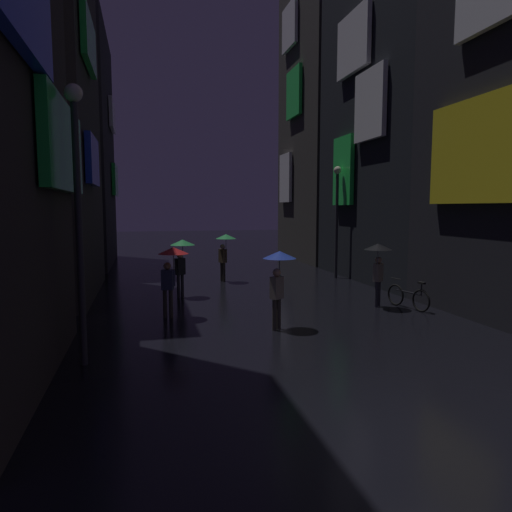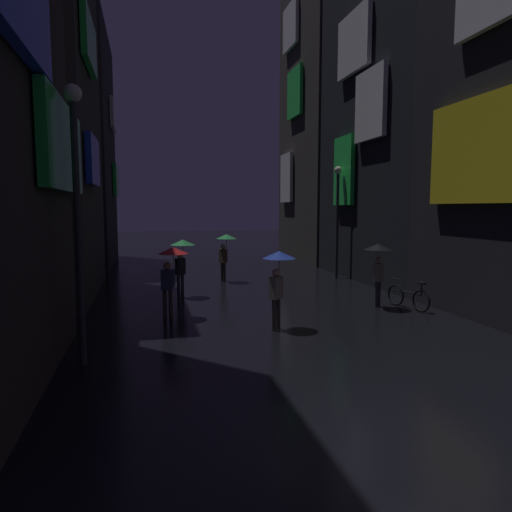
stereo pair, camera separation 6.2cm
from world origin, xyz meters
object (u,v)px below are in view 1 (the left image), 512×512
object	(u,v)px
pedestrian_midstreet_centre_blue	(279,268)
pedestrian_near_crossing_green	(182,252)
streetlamp_right_far	(337,208)
pedestrian_midstreet_left_red	(171,262)
streetlamp_left_near	(78,194)
pedestrian_foreground_right_black	(378,257)
bicycle_parked_at_storefront	(408,297)
pedestrian_foreground_left_green	(225,244)

from	to	relation	value
pedestrian_midstreet_centre_blue	pedestrian_near_crossing_green	bearing A→B (deg)	113.02
pedestrian_midstreet_centre_blue	streetlamp_right_far	xyz separation A→B (m)	(5.22, 8.03, 1.59)
pedestrian_midstreet_left_red	streetlamp_left_near	bearing A→B (deg)	-118.72
pedestrian_midstreet_left_red	pedestrian_midstreet_centre_blue	xyz separation A→B (m)	(2.73, -1.98, 0.00)
pedestrian_midstreet_centre_blue	pedestrian_midstreet_left_red	bearing A→B (deg)	144.02
pedestrian_midstreet_centre_blue	pedestrian_foreground_right_black	bearing A→B (deg)	24.41
pedestrian_foreground_right_black	streetlamp_right_far	world-z (taller)	streetlamp_right_far
pedestrian_foreground_right_black	streetlamp_left_near	world-z (taller)	streetlamp_left_near
bicycle_parked_at_storefront	streetlamp_left_near	size ratio (longest dim) A/B	0.31
pedestrian_foreground_right_black	bicycle_parked_at_storefront	size ratio (longest dim) A/B	1.19
pedestrian_foreground_right_black	pedestrian_foreground_left_green	xyz separation A→B (m)	(-3.95, 6.40, 0.00)
pedestrian_foreground_right_black	streetlamp_left_near	bearing A→B (deg)	-157.78
pedestrian_foreground_right_black	pedestrian_midstreet_left_red	bearing A→B (deg)	178.32
pedestrian_near_crossing_green	streetlamp_right_far	xyz separation A→B (m)	(7.38, 2.93, 1.59)
pedestrian_foreground_right_black	pedestrian_foreground_left_green	world-z (taller)	same
pedestrian_foreground_left_green	pedestrian_near_crossing_green	xyz separation A→B (m)	(-2.14, -3.09, 0.00)
pedestrian_midstreet_left_red	streetlamp_right_far	world-z (taller)	streetlamp_right_far
pedestrian_foreground_left_green	pedestrian_midstreet_left_red	bearing A→B (deg)	-113.53
pedestrian_midstreet_centre_blue	bicycle_parked_at_storefront	xyz separation A→B (m)	(4.82, 1.35, -1.28)
bicycle_parked_at_storefront	streetlamp_right_far	distance (m)	7.28
bicycle_parked_at_storefront	pedestrian_midstreet_centre_blue	bearing A→B (deg)	-164.33
bicycle_parked_at_storefront	streetlamp_left_near	distance (m)	10.59
pedestrian_foreground_left_green	pedestrian_near_crossing_green	distance (m)	3.76
pedestrian_near_crossing_green	streetlamp_left_near	bearing A→B (deg)	-110.84
pedestrian_foreground_left_green	streetlamp_right_far	size ratio (longest dim) A/B	0.41
streetlamp_left_near	streetlamp_right_far	bearing A→B (deg)	44.43
pedestrian_foreground_left_green	streetlamp_right_far	bearing A→B (deg)	-1.71
pedestrian_foreground_right_black	streetlamp_right_far	bearing A→B (deg)	78.34
streetlamp_left_near	pedestrian_midstreet_left_red	bearing A→B (deg)	61.28
pedestrian_midstreet_centre_blue	streetlamp_right_far	distance (m)	9.71
pedestrian_foreground_right_black	pedestrian_midstreet_centre_blue	size ratio (longest dim) A/B	1.00
pedestrian_foreground_left_green	bicycle_parked_at_storefront	bearing A→B (deg)	-54.66
pedestrian_foreground_right_black	bicycle_parked_at_storefront	xyz separation A→B (m)	(0.89, -0.43, -1.28)
pedestrian_foreground_right_black	pedestrian_near_crossing_green	xyz separation A→B (m)	(-6.10, 3.31, 0.00)
pedestrian_foreground_left_green	bicycle_parked_at_storefront	size ratio (longest dim) A/B	1.19
pedestrian_foreground_right_black	pedestrian_midstreet_centre_blue	distance (m)	4.32
streetlamp_right_far	pedestrian_foreground_left_green	bearing A→B (deg)	178.29
pedestrian_midstreet_left_red	streetlamp_right_far	xyz separation A→B (m)	(7.94, 6.05, 1.59)
pedestrian_near_crossing_green	streetlamp_right_far	bearing A→B (deg)	21.65
bicycle_parked_at_storefront	streetlamp_left_near	world-z (taller)	streetlamp_left_near
pedestrian_near_crossing_green	bicycle_parked_at_storefront	distance (m)	8.03
pedestrian_foreground_left_green	pedestrian_midstreet_centre_blue	xyz separation A→B (m)	(0.02, -8.19, 0.00)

